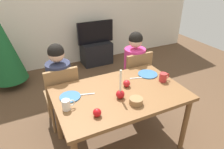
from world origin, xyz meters
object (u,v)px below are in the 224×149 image
Objects in this scene: dining_table at (120,99)px; chair_left at (62,94)px; plate_right at (148,74)px; bowl_walnuts at (136,101)px; mug_left at (67,105)px; apple_near_candle at (127,83)px; candle_centerpiece at (120,93)px; person_right_child at (134,72)px; mug_right at (163,77)px; chair_right at (135,76)px; christmas_tree at (2,47)px; tv at (96,32)px; apple_by_left_plate at (97,113)px; tv_stand at (96,53)px; person_left_child at (61,89)px; plate_left at (70,97)px.

chair_left is at bearing 130.06° from dining_table.
bowl_walnuts is (-0.45, -0.46, 0.03)m from plate_right.
mug_left reaches higher than apple_near_candle.
chair_left is 0.90m from candle_centerpiece.
chair_left reaches higher than plate_right.
person_right_child is 0.69m from mug_right.
person_right_child is at bearing 1.71° from chair_left.
mug_right is at bearing -29.78° from chair_left.
plate_right is at bearing -100.17° from chair_right.
christmas_tree is 2.48m from plate_right.
tv is at bearing 7.47° from christmas_tree.
chair_right is (0.57, 0.61, -0.15)m from dining_table.
bowl_walnuts is 0.42m from apple_by_left_plate.
chair_left is 2.06m from tv_stand.
dining_table is 2.19× the size of tv_stand.
plate_right is at bearing 28.70° from candle_centerpiece.
mug_right is (1.16, 0.03, -0.00)m from mug_left.
tv_stand is (0.06, 1.69, -0.27)m from chair_right.
christmas_tree is (-1.76, -0.23, 0.51)m from tv_stand.
apple_near_candle is (-0.51, -2.23, 0.55)m from tv_stand.
tv_stand is 2.38m from mug_right.
apple_by_left_plate is (-0.37, -0.26, 0.12)m from dining_table.
mug_right reaches higher than apple_near_candle.
christmas_tree reaches higher than person_left_child.
mug_right is (1.08, -0.62, 0.29)m from chair_left.
christmas_tree is 18.44× the size of apple_by_left_plate.
bowl_walnuts is 0.33m from apple_near_candle.
person_right_child is 1.83× the size of tv_stand.
dining_table is 5.81× the size of plate_right.
dining_table is 1.77× the size of tv.
chair_right is at bearing -90.00° from person_right_child.
dining_table is at bearing 179.08° from mug_right.
christmas_tree is (-1.13, 2.07, 0.09)m from dining_table.
plate_right is 1.78× the size of bowl_walnuts.
person_left_child is at bearing -124.48° from tv.
person_right_child is at bearing 30.28° from mug_left.
apple_near_candle reaches higher than apple_by_left_plate.
apple_near_candle is at bearing -6.47° from plate_left.
christmas_tree is 6.64× the size of plate_left.
plate_left reaches higher than dining_table.
apple_near_candle reaches higher than dining_table.
apple_by_left_plate is at bearing -136.40° from person_right_child.
mug_right is (-0.06, -2.31, 0.56)m from tv_stand.
tv_stand is 2.50m from plate_left.
chair_left is at bearing -66.91° from christmas_tree.
apple_by_left_plate is at bearing -80.82° from chair_left.
tv reaches higher than mug_left.
plate_left and plate_right have the same top height.
plate_left is 1.61× the size of bowl_walnuts.
dining_table is 0.47m from apple_by_left_plate.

